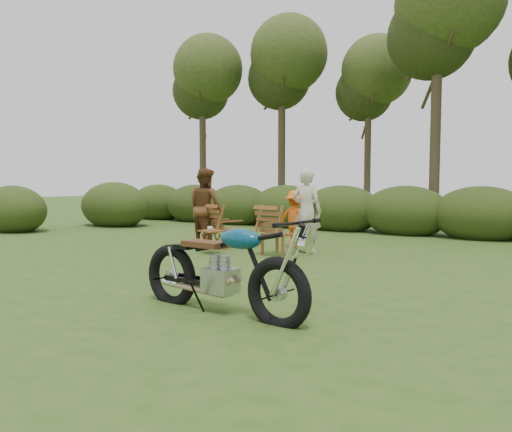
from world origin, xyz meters
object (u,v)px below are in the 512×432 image
Objects in this scene: motorcycle at (221,312)px; adult_a at (306,253)px; lawn_chair_left at (226,247)px; cup at (210,228)px; adult_b at (206,247)px; lawn_chair_right at (280,255)px; side_table at (211,242)px; child at (295,248)px.

adult_a reaches higher than motorcycle.
cup is (0.33, -0.94, 0.53)m from lawn_chair_left.
adult_b is at bearing 4.36° from adult_a.
adult_b is (-3.91, 4.26, 0.00)m from motorcycle.
cup is (-1.28, -0.70, 0.53)m from lawn_chair_right.
cup is 2.09m from adult_a.
side_table is 0.27× the size of adult_a.
motorcycle is at bearing 143.63° from lawn_chair_left.
motorcycle is 2.25× the size of lawn_chair_right.
adult_a is (-1.50, 4.70, 0.00)m from motorcycle.
lawn_chair_right is (-1.86, 4.22, 0.00)m from motorcycle.
adult_a is (0.35, 0.49, 0.00)m from lawn_chair_right.
child is at bearing 114.56° from motorcycle.
child is (0.98, 1.82, -0.53)m from cup.
lawn_chair_right is at bearing 116.37° from motorcycle.
motorcycle is 5.78m from adult_b.
adult_a is 2.44m from adult_b.
side_table is 2.01m from adult_a.
cup is 0.06× the size of adult_a.
lawn_chair_right is 1.55m from cup.
adult_a is at bearing 134.85° from child.
child is (-0.65, 0.63, 0.00)m from adult_a.
cup is at bearing 60.56° from child.
motorcycle reaches higher than lawn_chair_left.
adult_b is at bearing 135.10° from motorcycle.
motorcycle is 4.74m from cup.
lawn_chair_right is 1.03× the size of lawn_chair_left.
lawn_chair_right is 1.62m from lawn_chair_left.
motorcycle is 2.31× the size of lawn_chair_left.
adult_b is (-0.45, -0.19, 0.00)m from lawn_chair_left.
side_table is 0.27× the size of adult_b.
adult_a is at bearing 35.80° from side_table.
motorcycle is 4.72m from side_table.
lawn_chair_right reaches higher than lawn_chair_left.
lawn_chair_left is 1.13m from cup.
adult_b is at bearing 30.25° from child.
child is (-2.15, 5.33, 0.00)m from motorcycle.
lawn_chair_left is 1.01m from side_table.
motorcycle is 4.61m from lawn_chair_right.
lawn_chair_left is at bearing 130.45° from motorcycle.
adult_b is at bearing 137.05° from side_table.
lawn_chair_left is 0.55× the size of adult_b.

